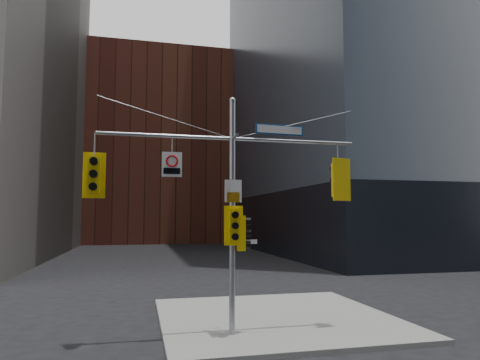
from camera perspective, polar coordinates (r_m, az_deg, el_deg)
name	(u,v)px	position (r m, az deg, el deg)	size (l,w,h in m)	color
sidewalk_corner	(276,318)	(15.81, 4.78, -17.84)	(8.00, 8.00, 0.15)	gray
podium_ne	(418,223)	(52.59, 22.60, -5.28)	(36.40, 36.40, 6.00)	black
brick_midrise	(158,152)	(69.51, -10.88, 3.68)	(26.00, 20.00, 28.00)	brown
signal_assembly	(232,190)	(12.98, -1.02, -1.36)	(8.00, 0.80, 7.30)	#95999E
traffic_light_west_arm	(94,175)	(12.79, -18.92, 0.69)	(0.63, 0.50, 1.32)	yellow
traffic_light_east_arm	(338,180)	(14.17, 12.96, 0.02)	(0.65, 0.57, 1.37)	yellow
traffic_light_pole_side	(243,233)	(13.04, 0.37, -7.09)	(0.44, 0.37, 1.06)	yellow
traffic_light_pole_front	(234,226)	(12.69, -0.77, -6.10)	(0.57, 0.46, 1.18)	yellow
street_sign_blade	(280,130)	(13.65, 5.30, 6.68)	(1.61, 0.16, 0.31)	#0F4691
regulatory_sign_arm	(172,164)	(12.77, -9.07, 2.18)	(0.59, 0.07, 0.74)	silver
regulatory_sign_pole	(233,192)	(12.86, -0.91, -1.57)	(0.52, 0.04, 0.68)	silver
street_blade_ew	(247,242)	(13.08, 0.91, -8.25)	(0.66, 0.09, 0.13)	silver
street_blade_ns	(229,240)	(13.42, -1.45, -7.95)	(0.09, 0.72, 0.14)	#145926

